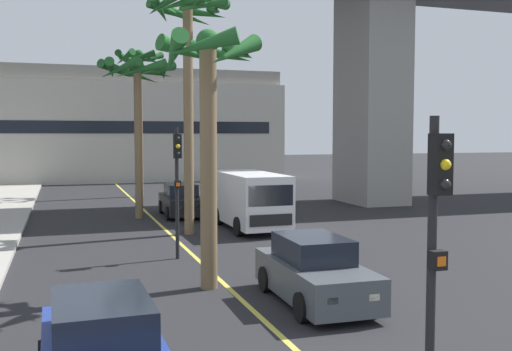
{
  "coord_description": "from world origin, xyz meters",
  "views": [
    {
      "loc": [
        -4.01,
        1.74,
        3.97
      ],
      "look_at": [
        0.0,
        14.0,
        3.07
      ],
      "focal_mm": 41.57,
      "sensor_mm": 36.0,
      "label": 1
    }
  ],
  "objects_px": {
    "delivery_van": "(250,199)",
    "car_queue_front": "(181,201)",
    "car_queue_third": "(314,272)",
    "palm_tree_mid_median": "(137,85)",
    "traffic_light_median_far": "(177,174)",
    "traffic_light_median_near": "(436,235)",
    "palm_tree_near_median": "(209,92)",
    "palm_tree_farthest_median": "(188,37)",
    "palm_tree_far_median": "(139,77)"
  },
  "relations": [
    {
      "from": "car_queue_front",
      "to": "delivery_van",
      "type": "relative_size",
      "value": 0.79
    },
    {
      "from": "car_queue_front",
      "to": "traffic_light_median_near",
      "type": "bearing_deg",
      "value": -92.69
    },
    {
      "from": "car_queue_front",
      "to": "palm_tree_mid_median",
      "type": "relative_size",
      "value": 0.55
    },
    {
      "from": "palm_tree_farthest_median",
      "to": "palm_tree_mid_median",
      "type": "bearing_deg",
      "value": 105.06
    },
    {
      "from": "car_queue_third",
      "to": "palm_tree_mid_median",
      "type": "xyz_separation_m",
      "value": [
        -2.22,
        15.51,
        5.54
      ]
    },
    {
      "from": "traffic_light_median_far",
      "to": "palm_tree_mid_median",
      "type": "height_order",
      "value": "palm_tree_mid_median"
    },
    {
      "from": "palm_tree_farthest_median",
      "to": "car_queue_front",
      "type": "bearing_deg",
      "value": 82.57
    },
    {
      "from": "car_queue_third",
      "to": "palm_tree_mid_median",
      "type": "bearing_deg",
      "value": 98.14
    },
    {
      "from": "traffic_light_median_near",
      "to": "palm_tree_near_median",
      "type": "bearing_deg",
      "value": 95.84
    },
    {
      "from": "delivery_van",
      "to": "palm_tree_near_median",
      "type": "xyz_separation_m",
      "value": [
        -3.86,
        -8.82,
        3.77
      ]
    },
    {
      "from": "traffic_light_median_far",
      "to": "delivery_van",
      "type": "bearing_deg",
      "value": 51.58
    },
    {
      "from": "car_queue_third",
      "to": "palm_tree_farthest_median",
      "type": "relative_size",
      "value": 0.44
    },
    {
      "from": "delivery_van",
      "to": "car_queue_front",
      "type": "bearing_deg",
      "value": 111.58
    },
    {
      "from": "car_queue_front",
      "to": "palm_tree_near_median",
      "type": "bearing_deg",
      "value": -97.87
    },
    {
      "from": "palm_tree_mid_median",
      "to": "palm_tree_far_median",
      "type": "height_order",
      "value": "palm_tree_far_median"
    },
    {
      "from": "car_queue_third",
      "to": "traffic_light_median_far",
      "type": "relative_size",
      "value": 0.98
    },
    {
      "from": "palm_tree_near_median",
      "to": "palm_tree_far_median",
      "type": "distance_m",
      "value": 23.6
    },
    {
      "from": "car_queue_front",
      "to": "palm_tree_farthest_median",
      "type": "bearing_deg",
      "value": -97.43
    },
    {
      "from": "palm_tree_far_median",
      "to": "traffic_light_median_far",
      "type": "bearing_deg",
      "value": -93.72
    },
    {
      "from": "delivery_van",
      "to": "palm_tree_near_median",
      "type": "relative_size",
      "value": 0.8
    },
    {
      "from": "traffic_light_median_far",
      "to": "traffic_light_median_near",
      "type": "bearing_deg",
      "value": -85.34
    },
    {
      "from": "car_queue_front",
      "to": "palm_tree_near_median",
      "type": "relative_size",
      "value": 0.63
    },
    {
      "from": "car_queue_third",
      "to": "traffic_light_median_near",
      "type": "bearing_deg",
      "value": -100.39
    },
    {
      "from": "delivery_van",
      "to": "traffic_light_median_near",
      "type": "distance_m",
      "value": 17.55
    },
    {
      "from": "car_queue_front",
      "to": "palm_tree_farthest_median",
      "type": "relative_size",
      "value": 0.44
    },
    {
      "from": "car_queue_third",
      "to": "palm_tree_mid_median",
      "type": "distance_m",
      "value": 16.62
    },
    {
      "from": "palm_tree_far_median",
      "to": "palm_tree_farthest_median",
      "type": "height_order",
      "value": "palm_tree_farthest_median"
    },
    {
      "from": "palm_tree_mid_median",
      "to": "palm_tree_far_median",
      "type": "distance_m",
      "value": 10.13
    },
    {
      "from": "traffic_light_median_far",
      "to": "palm_tree_farthest_median",
      "type": "xyz_separation_m",
      "value": [
        1.33,
        4.55,
        5.06
      ]
    },
    {
      "from": "traffic_light_median_far",
      "to": "palm_tree_mid_median",
      "type": "relative_size",
      "value": 0.56
    },
    {
      "from": "traffic_light_median_far",
      "to": "palm_tree_far_median",
      "type": "bearing_deg",
      "value": 86.28
    },
    {
      "from": "car_queue_front",
      "to": "traffic_light_median_near",
      "type": "relative_size",
      "value": 0.99
    },
    {
      "from": "delivery_van",
      "to": "traffic_light_median_near",
      "type": "relative_size",
      "value": 1.25
    },
    {
      "from": "traffic_light_median_far",
      "to": "palm_tree_mid_median",
      "type": "xyz_separation_m",
      "value": [
        -0.05,
        9.69,
        3.55
      ]
    },
    {
      "from": "palm_tree_mid_median",
      "to": "palm_tree_farthest_median",
      "type": "distance_m",
      "value": 5.54
    },
    {
      "from": "palm_tree_near_median",
      "to": "delivery_van",
      "type": "bearing_deg",
      "value": 66.39
    },
    {
      "from": "car_queue_third",
      "to": "palm_tree_far_median",
      "type": "bearing_deg",
      "value": 92.0
    },
    {
      "from": "car_queue_front",
      "to": "palm_tree_near_median",
      "type": "distance_m",
      "value": 14.56
    },
    {
      "from": "traffic_light_median_far",
      "to": "palm_tree_farthest_median",
      "type": "distance_m",
      "value": 6.93
    },
    {
      "from": "palm_tree_far_median",
      "to": "palm_tree_mid_median",
      "type": "bearing_deg",
      "value": -97.61
    },
    {
      "from": "car_queue_front",
      "to": "delivery_van",
      "type": "bearing_deg",
      "value": -68.42
    },
    {
      "from": "car_queue_third",
      "to": "palm_tree_near_median",
      "type": "bearing_deg",
      "value": 135.08
    },
    {
      "from": "palm_tree_mid_median",
      "to": "palm_tree_near_median",
      "type": "bearing_deg",
      "value": -89.2
    },
    {
      "from": "car_queue_third",
      "to": "palm_tree_farthest_median",
      "type": "distance_m",
      "value": 12.56
    },
    {
      "from": "delivery_van",
      "to": "palm_tree_farthest_median",
      "type": "distance_m",
      "value": 7.03
    },
    {
      "from": "palm_tree_near_median",
      "to": "palm_tree_farthest_median",
      "type": "distance_m",
      "value": 8.85
    },
    {
      "from": "car_queue_front",
      "to": "car_queue_third",
      "type": "distance_m",
      "value": 15.79
    },
    {
      "from": "traffic_light_median_near",
      "to": "palm_tree_near_median",
      "type": "distance_m",
      "value": 8.77
    },
    {
      "from": "car_queue_third",
      "to": "traffic_light_median_far",
      "type": "bearing_deg",
      "value": 110.42
    },
    {
      "from": "car_queue_third",
      "to": "delivery_van",
      "type": "bearing_deg",
      "value": 80.44
    }
  ]
}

